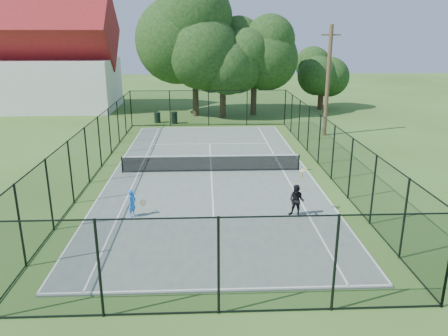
{
  "coord_description": "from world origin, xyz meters",
  "views": [
    {
      "loc": [
        -0.32,
        -23.63,
        7.68
      ],
      "look_at": [
        0.59,
        -3.0,
        1.2
      ],
      "focal_mm": 35.0,
      "sensor_mm": 36.0,
      "label": 1
    }
  ],
  "objects_px": {
    "tennis_net": "(211,163)",
    "trash_bin_right": "(174,118)",
    "trash_bin_left": "(157,118)",
    "player_blue": "(132,203)",
    "utility_pole": "(328,81)",
    "player_black": "(297,201)"
  },
  "relations": [
    {
      "from": "tennis_net",
      "to": "trash_bin_left",
      "type": "bearing_deg",
      "value": 107.32
    },
    {
      "from": "tennis_net",
      "to": "trash_bin_left",
      "type": "xyz_separation_m",
      "value": [
        -4.49,
        14.4,
        -0.13
      ]
    },
    {
      "from": "tennis_net",
      "to": "trash_bin_left",
      "type": "distance_m",
      "value": 15.08
    },
    {
      "from": "tennis_net",
      "to": "trash_bin_right",
      "type": "xyz_separation_m",
      "value": [
        -2.98,
        13.97,
        -0.06
      ]
    },
    {
      "from": "player_blue",
      "to": "player_black",
      "type": "distance_m",
      "value": 7.03
    },
    {
      "from": "trash_bin_right",
      "to": "utility_pole",
      "type": "xyz_separation_m",
      "value": [
        11.87,
        -4.97,
        3.63
      ]
    },
    {
      "from": "trash_bin_left",
      "to": "trash_bin_right",
      "type": "height_order",
      "value": "trash_bin_right"
    },
    {
      "from": "trash_bin_right",
      "to": "player_black",
      "type": "relative_size",
      "value": 0.51
    },
    {
      "from": "trash_bin_left",
      "to": "utility_pole",
      "type": "distance_m",
      "value": 14.89
    },
    {
      "from": "trash_bin_right",
      "to": "player_blue",
      "type": "distance_m",
      "value": 20.11
    },
    {
      "from": "tennis_net",
      "to": "utility_pole",
      "type": "height_order",
      "value": "utility_pole"
    },
    {
      "from": "trash_bin_left",
      "to": "trash_bin_right",
      "type": "bearing_deg",
      "value": -15.75
    },
    {
      "from": "tennis_net",
      "to": "player_blue",
      "type": "relative_size",
      "value": 8.31
    },
    {
      "from": "trash_bin_left",
      "to": "player_blue",
      "type": "height_order",
      "value": "player_blue"
    },
    {
      "from": "trash_bin_left",
      "to": "player_black",
      "type": "height_order",
      "value": "player_black"
    },
    {
      "from": "tennis_net",
      "to": "utility_pole",
      "type": "distance_m",
      "value": 13.15
    },
    {
      "from": "utility_pole",
      "to": "player_blue",
      "type": "xyz_separation_m",
      "value": [
        -12.37,
        -15.13,
        -3.48
      ]
    },
    {
      "from": "utility_pole",
      "to": "player_black",
      "type": "xyz_separation_m",
      "value": [
        -5.34,
        -15.42,
        -3.38
      ]
    },
    {
      "from": "trash_bin_left",
      "to": "player_blue",
      "type": "relative_size",
      "value": 0.73
    },
    {
      "from": "trash_bin_left",
      "to": "player_black",
      "type": "distance_m",
      "value": 22.32
    },
    {
      "from": "trash_bin_right",
      "to": "utility_pole",
      "type": "distance_m",
      "value": 13.37
    },
    {
      "from": "trash_bin_right",
      "to": "utility_pole",
      "type": "relative_size",
      "value": 0.13
    }
  ]
}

